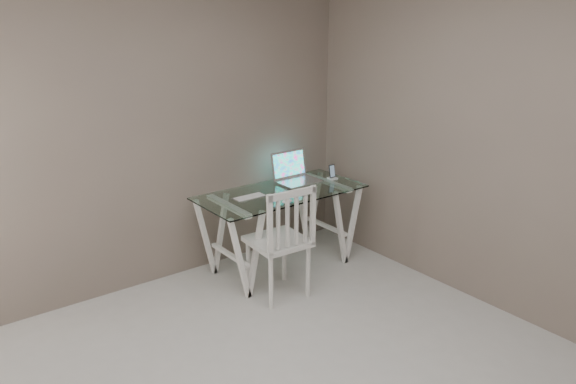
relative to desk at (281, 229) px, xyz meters
The scene contains 7 objects.
room 2.47m from the desk, 122.59° to the right, with size 4.50×4.52×2.71m.
desk is the anchor object (origin of this frame).
chair 0.58m from the desk, 124.98° to the right, with size 0.48×0.48×0.98m.
laptop 0.55m from the desk, 31.38° to the left, with size 0.39×0.32×0.27m.
keyboard 0.49m from the desk, behind, with size 0.29×0.12×0.01m, color silver.
mouse 0.49m from the desk, 117.13° to the right, with size 0.10×0.06×0.03m, color white.
phone_dock 0.73m from the desk, ahead, with size 0.08×0.08×0.14m.
Camera 1 is at (-1.77, -2.04, 2.31)m, focal length 35.00 mm.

